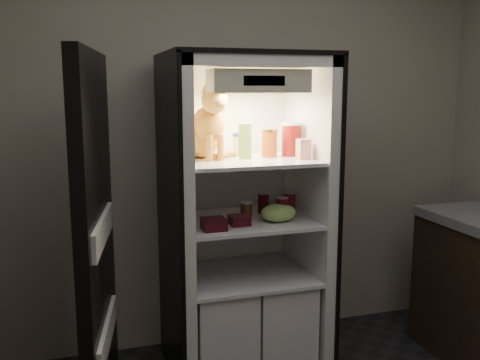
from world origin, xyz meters
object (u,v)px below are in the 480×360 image
Objects in this scene: mayo_tub at (240,144)px; cream_carton at (303,149)px; soda_can_b at (289,204)px; grape_bag at (278,213)px; tabby_cat at (204,129)px; pepper_jar at (291,139)px; soda_can_c at (282,209)px; condiment_jar at (246,210)px; soda_can_a at (263,203)px; refrigerator at (242,241)px; berry_box_right at (239,220)px; salsa_jar at (269,143)px; berry_box_left at (214,224)px; parmesan_shaker at (245,141)px.

cream_carton is at bearing -42.72° from mayo_tub.
grape_bag is (-0.12, -0.12, -0.02)m from soda_can_b.
cream_carton is (0.52, -0.20, -0.11)m from tabby_cat.
soda_can_c is (-0.11, -0.14, -0.38)m from pepper_jar.
pepper_jar reaches higher than soda_can_c.
pepper_jar is 1.98× the size of condiment_jar.
pepper_jar is 0.16m from cream_carton.
soda_can_a is 0.60× the size of grape_bag.
refrigerator is 0.70m from tabby_cat.
tabby_cat is 0.57m from cream_carton.
berry_box_right is (-0.08, -0.19, 0.17)m from refrigerator.
salsa_jar is 0.59m from berry_box_left.
soda_can_c is (-0.12, 0.02, -0.34)m from cream_carton.
mayo_tub reaches higher than grape_bag.
soda_can_a is (-0.01, 0.07, -0.37)m from salsa_jar.
pepper_jar is (0.30, 0.03, -0.00)m from parmesan_shaker.
tabby_cat is at bearing 124.82° from berry_box_right.
pepper_jar is 0.96× the size of grape_bag.
salsa_jar reaches higher than berry_box_right.
condiment_jar is 0.19m from grape_bag.
soda_can_b is at bearing -28.56° from mayo_tub.
tabby_cat is 2.74× the size of salsa_jar.
salsa_jar is 0.39m from soda_can_c.
mayo_tub is 1.17× the size of cream_carton.
pepper_jar reaches higher than cream_carton.
refrigerator is 0.66m from cream_carton.
soda_can_a is at bearing 33.73° from condiment_jar.
grape_bag is at bearing -61.46° from mayo_tub.
salsa_jar reaches higher than grape_bag.
cream_carton is at bearing -36.11° from tabby_cat.
parmesan_shaker is 0.14m from mayo_tub.
parmesan_shaker is at bearing 141.37° from grape_bag.
parmesan_shaker is at bearing 60.51° from berry_box_right.
condiment_jar is 0.15m from berry_box_right.
berry_box_right is at bearing 19.33° from berry_box_left.
berry_box_left is at bearing -160.67° from berry_box_right.
berry_box_left is at bearing -151.94° from salsa_jar.
mayo_tub reaches higher than cream_carton.
condiment_jar is at bearing -83.85° from refrigerator.
refrigerator is 9.41× the size of parmesan_shaker.
refrigerator is at bearing 87.75° from parmesan_shaker.
soda_can_c is at bearing -75.53° from salsa_jar.
pepper_jar is 0.42m from soda_can_c.
salsa_jar is (0.15, 0.02, -0.02)m from parmesan_shaker.
cream_carton is 0.54m from berry_box_right.
pepper_jar is 1.42× the size of soda_can_b.
salsa_jar is at bearing 91.42° from grape_bag.
soda_can_c is 0.27m from berry_box_right.
cream_carton is (0.30, -0.13, -0.04)m from parmesan_shaker.
berry_box_left is 0.17m from berry_box_right.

